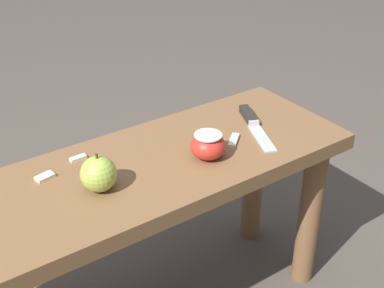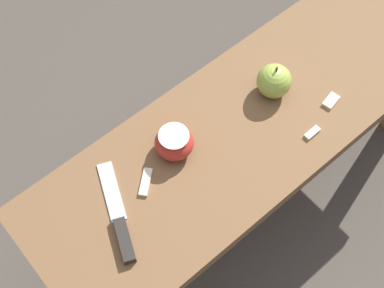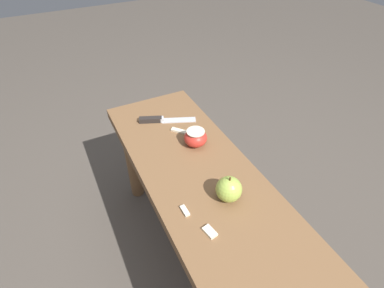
% 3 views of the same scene
% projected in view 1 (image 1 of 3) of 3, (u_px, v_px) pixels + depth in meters
% --- Properties ---
extents(wooden_bench, '(1.19, 0.36, 0.50)m').
position_uv_depth(wooden_bench, '(116.00, 210.00, 1.23)').
color(wooden_bench, brown).
rests_on(wooden_bench, ground_plane).
extents(knife, '(0.11, 0.22, 0.02)m').
position_uv_depth(knife, '(252.00, 122.00, 1.40)').
color(knife, '#B7BABF').
rests_on(knife, wooden_bench).
extents(apple_whole, '(0.08, 0.08, 0.09)m').
position_uv_depth(apple_whole, '(99.00, 174.00, 1.13)').
color(apple_whole, '#9EB747').
rests_on(apple_whole, wooden_bench).
extents(apple_cut, '(0.08, 0.08, 0.06)m').
position_uv_depth(apple_cut, '(208.00, 146.00, 1.24)').
color(apple_cut, red).
rests_on(apple_cut, wooden_bench).
extents(apple_slice_near_knife, '(0.06, 0.05, 0.01)m').
position_uv_depth(apple_slice_near_knife, '(234.00, 140.00, 1.32)').
color(apple_slice_near_knife, beige).
rests_on(apple_slice_near_knife, wooden_bench).
extents(apple_slice_center, '(0.05, 0.03, 0.01)m').
position_uv_depth(apple_slice_center, '(45.00, 177.00, 1.18)').
color(apple_slice_center, beige).
rests_on(apple_slice_center, wooden_bench).
extents(apple_slice_near_bowl, '(0.04, 0.02, 0.01)m').
position_uv_depth(apple_slice_near_bowl, '(78.00, 158.00, 1.25)').
color(apple_slice_near_bowl, beige).
rests_on(apple_slice_near_bowl, wooden_bench).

